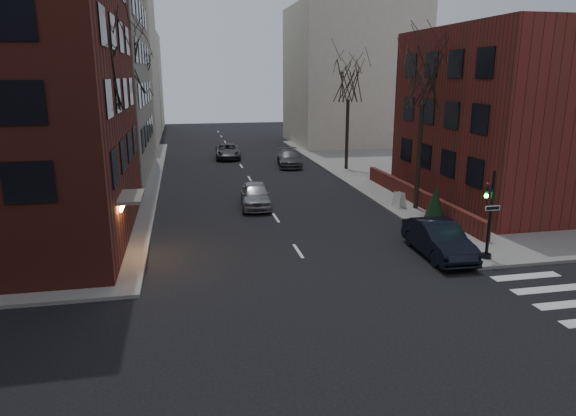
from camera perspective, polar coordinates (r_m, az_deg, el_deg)
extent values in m
plane|color=black|center=(14.27, 12.46, -20.58)|extent=(160.00, 160.00, 0.00)
cube|color=gray|center=(53.59, 28.25, 4.20)|extent=(44.00, 44.00, 0.15)
cube|color=maroon|center=(36.70, 24.89, 9.14)|extent=(12.00, 14.00, 11.00)
cube|color=maroon|center=(33.72, 14.07, 1.31)|extent=(0.35, 16.00, 1.00)
cube|color=beige|center=(66.31, -20.80, 14.42)|extent=(14.00, 16.00, 18.00)
cube|color=beige|center=(63.80, 7.05, 14.36)|extent=(14.00, 14.00, 16.00)
cube|color=beige|center=(82.94, -17.47, 13.16)|extent=(10.00, 12.00, 14.00)
cylinder|color=black|center=(24.29, 21.56, -0.74)|extent=(0.14, 0.14, 4.00)
cylinder|color=black|center=(24.82, 21.15, -4.97)|extent=(0.44, 0.44, 0.20)
imported|color=black|center=(23.96, 21.24, 1.19)|extent=(0.16, 0.20, 1.00)
sphere|color=#19FF4C|center=(23.87, 21.17, 1.27)|extent=(0.18, 0.18, 0.18)
cube|color=white|center=(24.11, 21.79, -0.01)|extent=(0.70, 0.03, 0.22)
cylinder|color=#2D231C|center=(25.27, -19.78, 3.08)|extent=(0.28, 0.28, 6.65)
cylinder|color=#2D231C|center=(37.02, -17.32, 6.97)|extent=(0.28, 0.28, 7.00)
cylinder|color=#2D231C|center=(50.92, -15.83, 8.59)|extent=(0.28, 0.28, 6.30)
cylinder|color=#2D231C|center=(32.12, 14.32, 5.47)|extent=(0.28, 0.28, 6.30)
cylinder|color=#2D231C|center=(45.05, 6.58, 8.10)|extent=(0.28, 0.28, 5.95)
cylinder|color=black|center=(33.08, -16.85, 5.29)|extent=(0.12, 0.12, 6.00)
sphere|color=#FFA54C|center=(32.76, -17.25, 10.64)|extent=(0.36, 0.36, 0.36)
cylinder|color=black|center=(52.88, -15.02, 8.69)|extent=(0.12, 0.12, 6.00)
sphere|color=#FFA54C|center=(52.68, -15.24, 12.04)|extent=(0.36, 0.36, 0.36)
imported|color=black|center=(24.65, 16.39, -3.33)|extent=(1.89, 4.97, 1.62)
imported|color=gray|center=(32.47, -3.63, 1.46)|extent=(2.24, 4.74, 1.57)
imported|color=#444349|center=(47.08, 0.14, 5.55)|extent=(2.65, 5.30, 1.48)
imported|color=#3C3C41|center=(51.93, -6.71, 6.28)|extent=(2.70, 5.32, 1.44)
cube|color=silver|center=(32.42, 12.27, 0.89)|extent=(0.62, 0.73, 1.00)
cone|color=black|center=(29.43, 16.01, 0.38)|extent=(1.49, 1.49, 2.10)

